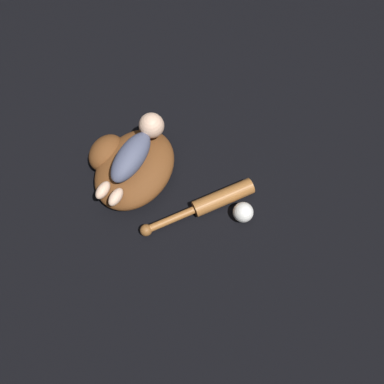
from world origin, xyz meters
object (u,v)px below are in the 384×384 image
at_px(baby_figure, 135,150).
at_px(baseball_bat, 211,203).
at_px(baseball_glove, 130,166).
at_px(baseball, 243,212).

bearing_deg(baby_figure, baseball_bat, -85.14).
bearing_deg(baseball_glove, baby_figure, -31.06).
height_order(baby_figure, baseball_bat, baby_figure).
relative_size(baseball_glove, baseball, 4.88).
relative_size(baseball_bat, baseball, 5.30).
xyz_separation_m(baseball_glove, baseball, (0.09, -0.43, -0.02)).
height_order(baby_figure, baseball, baby_figure).
bearing_deg(baseball_glove, baseball_bat, -80.08).
xyz_separation_m(baseball_glove, baby_figure, (0.03, -0.02, 0.09)).
bearing_deg(baby_figure, baseball_glove, 148.94).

